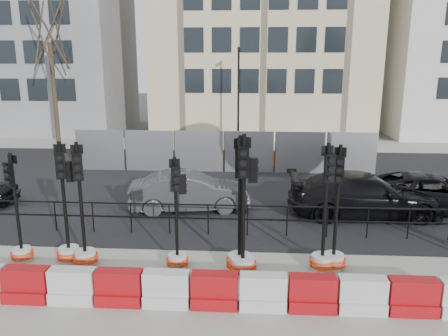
# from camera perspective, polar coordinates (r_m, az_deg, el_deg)

# --- Properties ---
(ground) EXTENTS (120.00, 120.00, 0.00)m
(ground) POSITION_cam_1_polar(r_m,az_deg,el_deg) (12.54, -2.60, -10.86)
(ground) COLOR #51514C
(ground) RESTS_ON ground
(sidewalk_near) EXTENTS (40.00, 6.00, 0.02)m
(sidewalk_near) POSITION_cam_1_polar(r_m,az_deg,el_deg) (9.91, -4.52, -18.06)
(sidewalk_near) COLOR gray
(sidewalk_near) RESTS_ON ground
(road) EXTENTS (40.00, 14.00, 0.03)m
(road) POSITION_cam_1_polar(r_m,az_deg,el_deg) (19.09, -0.39, -2.00)
(road) COLOR black
(road) RESTS_ON ground
(sidewalk_far) EXTENTS (40.00, 4.00, 0.02)m
(sidewalk_far) POSITION_cam_1_polar(r_m,az_deg,el_deg) (27.85, 0.87, 3.06)
(sidewalk_far) COLOR gray
(sidewalk_far) RESTS_ON ground
(building_grey) EXTENTS (11.00, 9.06, 14.00)m
(building_grey) POSITION_cam_1_polar(r_m,az_deg,el_deg) (36.67, -21.93, 15.69)
(building_grey) COLOR gray
(building_grey) RESTS_ON ground
(building_cream) EXTENTS (15.00, 10.06, 18.00)m
(building_cream) POSITION_cam_1_polar(r_m,az_deg,el_deg) (33.52, 5.08, 20.28)
(building_cream) COLOR beige
(building_cream) RESTS_ON ground
(kerb_railing) EXTENTS (18.00, 0.04, 1.00)m
(kerb_railing) POSITION_cam_1_polar(r_m,az_deg,el_deg) (13.38, -2.09, -6.04)
(kerb_railing) COLOR black
(kerb_railing) RESTS_ON ground
(heras_fencing) EXTENTS (14.33, 1.72, 2.00)m
(heras_fencing) POSITION_cam_1_polar(r_m,az_deg,el_deg) (21.64, 0.08, 1.72)
(heras_fencing) COLOR #919399
(heras_fencing) RESTS_ON ground
(lamp_post_far) EXTENTS (0.12, 0.56, 6.00)m
(lamp_post_far) POSITION_cam_1_polar(r_m,az_deg,el_deg) (26.39, 1.89, 9.50)
(lamp_post_far) COLOR black
(lamp_post_far) RESTS_ON ground
(tree_bare_far) EXTENTS (2.00, 2.00, 9.00)m
(tree_bare_far) POSITION_cam_1_polar(r_m,az_deg,el_deg) (29.52, -21.87, 15.68)
(tree_bare_far) COLOR #473828
(tree_bare_far) RESTS_ON ground
(barrier_row) EXTENTS (12.55, 0.50, 0.80)m
(barrier_row) POSITION_cam_1_polar(r_m,az_deg,el_deg) (9.90, -4.39, -15.70)
(barrier_row) COLOR red
(barrier_row) RESTS_ON ground
(traffic_signal_a) EXTENTS (0.59, 0.59, 2.97)m
(traffic_signal_a) POSITION_cam_1_polar(r_m,az_deg,el_deg) (12.95, -25.10, -8.45)
(traffic_signal_a) COLOR silver
(traffic_signal_a) RESTS_ON ground
(traffic_signal_b) EXTENTS (0.64, 0.64, 3.27)m
(traffic_signal_b) POSITION_cam_1_polar(r_m,az_deg,el_deg) (12.38, -19.74, -8.13)
(traffic_signal_b) COLOR silver
(traffic_signal_b) RESTS_ON ground
(traffic_signal_c) EXTENTS (0.65, 0.65, 3.30)m
(traffic_signal_c) POSITION_cam_1_polar(r_m,az_deg,el_deg) (12.06, -17.80, -9.07)
(traffic_signal_c) COLOR silver
(traffic_signal_c) RESTS_ON ground
(traffic_signal_d) EXTENTS (0.58, 0.58, 2.96)m
(traffic_signal_d) POSITION_cam_1_polar(r_m,az_deg,el_deg) (11.42, -6.10, -9.63)
(traffic_signal_d) COLOR silver
(traffic_signal_d) RESTS_ON ground
(traffic_signal_e) EXTENTS (0.69, 0.69, 3.51)m
(traffic_signal_e) POSITION_cam_1_polar(r_m,az_deg,el_deg) (11.23, 2.04, -9.88)
(traffic_signal_e) COLOR silver
(traffic_signal_e) RESTS_ON ground
(traffic_signal_f) EXTENTS (0.70, 0.70, 3.58)m
(traffic_signal_f) POSITION_cam_1_polar(r_m,az_deg,el_deg) (10.99, 2.56, -9.69)
(traffic_signal_f) COLOR silver
(traffic_signal_f) RESTS_ON ground
(traffic_signal_g) EXTENTS (0.66, 0.66, 3.33)m
(traffic_signal_g) POSITION_cam_1_polar(r_m,az_deg,el_deg) (11.52, 12.84, -9.79)
(traffic_signal_g) COLOR silver
(traffic_signal_g) RESTS_ON ground
(traffic_signal_h) EXTENTS (0.64, 0.64, 3.27)m
(traffic_signal_h) POSITION_cam_1_polar(r_m,az_deg,el_deg) (11.67, 14.21, -9.62)
(traffic_signal_h) COLOR silver
(traffic_signal_h) RESTS_ON ground
(car_b) EXTENTS (2.88, 4.71, 1.39)m
(car_b) POSITION_cam_1_polar(r_m,az_deg,el_deg) (15.64, -4.56, -3.07)
(car_b) COLOR #414145
(car_b) RESTS_ON ground
(car_c) EXTENTS (2.36, 5.28, 1.50)m
(car_c) POSITION_cam_1_polar(r_m,az_deg,el_deg) (15.79, 17.81, -3.34)
(car_c) COLOR black
(car_c) RESTS_ON ground
(car_d) EXTENTS (3.81, 5.56, 1.34)m
(car_d) POSITION_cam_1_polar(r_m,az_deg,el_deg) (17.22, 25.65, -2.92)
(car_d) COLOR black
(car_d) RESTS_ON ground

